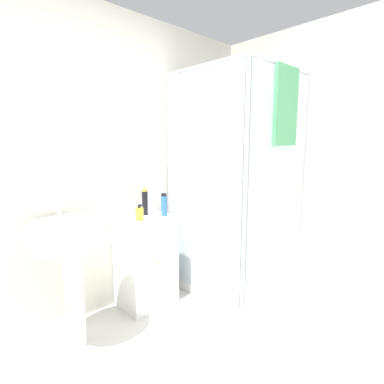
% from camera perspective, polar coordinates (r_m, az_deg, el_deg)
% --- Properties ---
extents(wall_back, '(6.40, 0.06, 2.50)m').
position_cam_1_polar(wall_back, '(2.56, -18.08, 5.06)').
color(wall_back, silver).
rests_on(wall_back, ground_plane).
extents(shower_enclosure, '(0.94, 0.97, 2.06)m').
position_cam_1_polar(shower_enclosure, '(2.95, 8.56, -7.91)').
color(shower_enclosure, white).
rests_on(shower_enclosure, ground_plane).
extents(vanity_cabinet, '(0.46, 0.38, 0.79)m').
position_cam_1_polar(vanity_cabinet, '(2.73, -8.75, -12.80)').
color(vanity_cabinet, silver).
rests_on(vanity_cabinet, ground_plane).
extents(sink, '(0.52, 0.52, 1.03)m').
position_cam_1_polar(sink, '(2.21, -22.04, -9.83)').
color(sink, white).
rests_on(sink, ground_plane).
extents(soap_dispenser, '(0.07, 0.07, 0.14)m').
position_cam_1_polar(soap_dispenser, '(2.48, -9.98, -4.14)').
color(soap_dispenser, yellow).
rests_on(soap_dispenser, vanity_cabinet).
extents(shampoo_bottle_tall_black, '(0.05, 0.05, 0.23)m').
position_cam_1_polar(shampoo_bottle_tall_black, '(2.66, -8.97, -1.93)').
color(shampoo_bottle_tall_black, black).
rests_on(shampoo_bottle_tall_black, vanity_cabinet).
extents(shampoo_bottle_blue, '(0.05, 0.05, 0.20)m').
position_cam_1_polar(shampoo_bottle_blue, '(2.60, -5.35, -2.49)').
color(shampoo_bottle_blue, '#2D66A3').
rests_on(shampoo_bottle_blue, vanity_cabinet).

